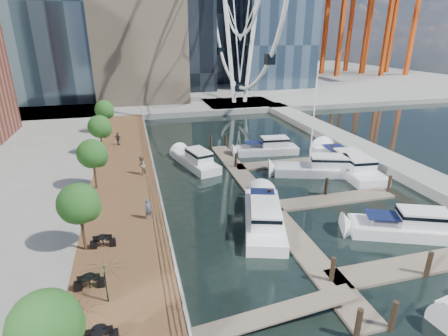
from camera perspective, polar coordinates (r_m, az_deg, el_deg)
name	(u,v)px	position (r m, az deg, el deg)	size (l,w,h in m)	color
ground	(272,271)	(23.33, 7.83, -16.28)	(520.00, 520.00, 0.00)	black
boardwalk	(125,186)	(34.76, -15.89, -2.85)	(6.00, 60.00, 1.00)	brown
seawall	(156,183)	(34.77, -10.96, -2.39)	(0.25, 60.00, 1.00)	#595954
land_far	(153,79)	(120.00, -11.49, 14.05)	(200.00, 114.00, 1.00)	gray
breakwater	(358,147)	(48.14, 21.01, 3.17)	(4.00, 60.00, 1.00)	gray
pier	(239,105)	(73.57, 2.53, 10.30)	(14.00, 12.00, 1.00)	gray
railing	(155,173)	(34.38, -11.25, -0.84)	(0.10, 60.00, 1.05)	white
floating_docks	(311,188)	(33.99, 13.95, -3.22)	(16.00, 34.00, 2.60)	#6D6051
port_cranes	(354,16)	(135.66, 20.43, 22.25)	(40.00, 52.00, 38.00)	#D84C14
street_trees	(92,154)	(32.69, -20.74, 2.19)	(2.60, 42.60, 4.60)	#3F2B1C
cafe_tables	(94,306)	(19.81, -20.45, -20.41)	(2.50, 13.70, 0.74)	black
yacht_foreground	(405,235)	(29.90, 27.50, -9.69)	(2.40, 8.97, 2.15)	white
pedestrian_near	(148,209)	(26.98, -12.26, -6.53)	(0.59, 0.39, 1.63)	#4F5969
pedestrian_mid	(141,165)	(35.41, -13.33, 0.42)	(0.94, 0.73, 1.94)	gray
pedestrian_far	(118,139)	(46.00, -16.91, 4.61)	(0.97, 0.40, 1.65)	#2E303A
moored_yachts	(312,181)	(36.89, 14.19, -2.11)	(20.86, 33.15, 11.50)	white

